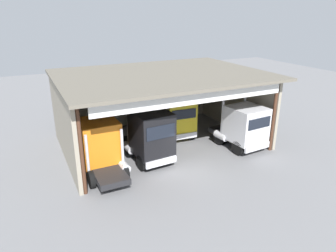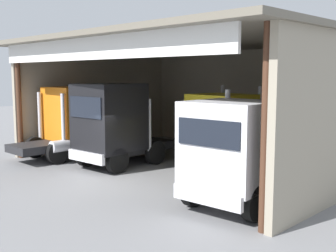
{
  "view_description": "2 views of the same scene",
  "coord_description": "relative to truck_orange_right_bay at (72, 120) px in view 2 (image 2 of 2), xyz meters",
  "views": [
    {
      "loc": [
        -9.39,
        -15.94,
        9.92
      ],
      "look_at": [
        0.0,
        3.55,
        1.9
      ],
      "focal_mm": 33.37,
      "sensor_mm": 36.0,
      "label": 1
    },
    {
      "loc": [
        12.6,
        -9.05,
        4.14
      ],
      "look_at": [
        0.0,
        3.55,
        1.9
      ],
      "focal_mm": 44.4,
      "sensor_mm": 36.0,
      "label": 2
    }
  ],
  "objects": [
    {
      "name": "workshop_shed",
      "position": [
        5.41,
        3.74,
        2.08
      ],
      "size": [
        14.96,
        11.27,
        5.64
      ],
      "color": "#9E937F",
      "rests_on": "ground"
    },
    {
      "name": "truck_white_left_bay",
      "position": [
        10.59,
        -0.84,
        -0.07
      ],
      "size": [
        2.83,
        4.84,
        3.62
      ],
      "rotation": [
        0.0,
        0.0,
        3.22
      ],
      "color": "white",
      "rests_on": "ground"
    },
    {
      "name": "truck_yellow_center_bay",
      "position": [
        7.07,
        3.26,
        -0.14
      ],
      "size": [
        2.6,
        4.71,
        3.62
      ],
      "rotation": [
        0.0,
        0.0,
        3.08
      ],
      "color": "yellow",
      "rests_on": "ground"
    },
    {
      "name": "ground_plane",
      "position": [
        5.41,
        -2.16,
        -1.85
      ],
      "size": [
        80.0,
        80.0,
        0.0
      ],
      "primitive_type": "plane",
      "color": "slate",
      "rests_on": "ground"
    },
    {
      "name": "truck_orange_right_bay",
      "position": [
        0.0,
        0.0,
        0.0
      ],
      "size": [
        2.6,
        4.78,
        3.5
      ],
      "rotation": [
        0.0,
        0.0,
        0.02
      ],
      "color": "orange",
      "rests_on": "ground"
    },
    {
      "name": "truck_black_center_left_bay",
      "position": [
        3.37,
        0.0,
        0.11
      ],
      "size": [
        2.75,
        5.08,
        3.73
      ],
      "rotation": [
        0.0,
        0.0,
        3.21
      ],
      "color": "black",
      "rests_on": "ground"
    },
    {
      "name": "oil_drum",
      "position": [
        4.59,
        6.99,
        -1.4
      ],
      "size": [
        0.58,
        0.58,
        0.91
      ],
      "primitive_type": "cylinder",
      "color": "#197233",
      "rests_on": "ground"
    },
    {
      "name": "tool_cart",
      "position": [
        7.09,
        6.95,
        -1.35
      ],
      "size": [
        0.9,
        0.6,
        1.0
      ],
      "primitive_type": "cube",
      "color": "black",
      "rests_on": "ground"
    }
  ]
}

